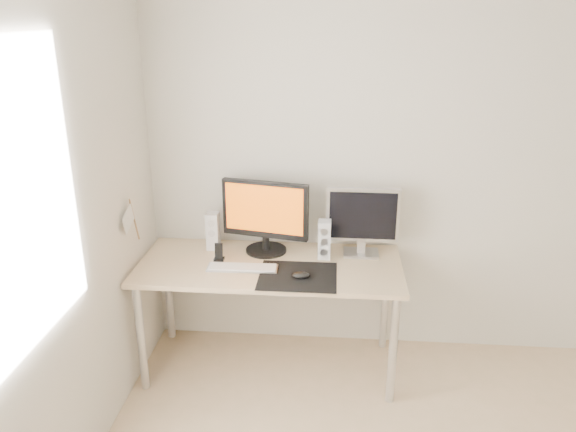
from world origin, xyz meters
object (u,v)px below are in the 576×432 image
object	(u,v)px
phone_dock	(219,255)
main_monitor	(265,214)
second_monitor	(363,218)
keyboard	(242,268)
desk	(270,275)
speaker_left	(213,231)
speaker_right	(324,239)
mouse	(301,275)

from	to	relation	value
phone_dock	main_monitor	bearing A→B (deg)	29.28
second_monitor	keyboard	distance (m)	0.80
main_monitor	phone_dock	xyz separation A→B (m)	(-0.27, -0.15, -0.22)
desk	keyboard	distance (m)	0.20
speaker_left	keyboard	size ratio (longest dim) A/B	0.58
keyboard	speaker_right	bearing A→B (deg)	23.14
desk	keyboard	bearing A→B (deg)	-150.15
desk	keyboard	size ratio (longest dim) A/B	3.79
second_monitor	speaker_right	xyz separation A→B (m)	(-0.23, -0.07, -0.12)
main_monitor	speaker_left	bearing A→B (deg)	176.06
speaker_right	phone_dock	size ratio (longest dim) A/B	2.17
second_monitor	phone_dock	xyz separation A→B (m)	(-0.87, -0.16, -0.21)
desk	phone_dock	xyz separation A→B (m)	(-0.32, 0.02, 0.11)
mouse	phone_dock	xyz separation A→B (m)	(-0.52, 0.21, 0.01)
mouse	speaker_left	world-z (taller)	speaker_left
mouse	speaker_right	distance (m)	0.35
speaker_left	keyboard	distance (m)	0.39
mouse	second_monitor	size ratio (longest dim) A/B	0.23
second_monitor	phone_dock	distance (m)	0.91
speaker_right	phone_dock	bearing A→B (deg)	-171.72
mouse	main_monitor	xyz separation A→B (m)	(-0.25, 0.37, 0.23)
desk	mouse	bearing A→B (deg)	-43.21
desk	main_monitor	size ratio (longest dim) A/B	2.92
phone_dock	keyboard	bearing A→B (deg)	-34.41
main_monitor	speaker_left	world-z (taller)	main_monitor
speaker_left	phone_dock	distance (m)	0.21
second_monitor	keyboard	bearing A→B (deg)	-158.87
desk	main_monitor	world-z (taller)	main_monitor
desk	speaker_left	xyz separation A→B (m)	(-0.39, 0.20, 0.20)
desk	keyboard	xyz separation A→B (m)	(-0.15, -0.09, 0.09)
desk	speaker_right	distance (m)	0.40
phone_dock	speaker_left	bearing A→B (deg)	112.00
main_monitor	desk	bearing A→B (deg)	-75.40
mouse	keyboard	distance (m)	0.37
main_monitor	phone_dock	size ratio (longest dim) A/B	4.91
speaker_right	phone_dock	world-z (taller)	speaker_right
main_monitor	speaker_right	world-z (taller)	main_monitor
speaker_right	keyboard	size ratio (longest dim) A/B	0.58
mouse	second_monitor	xyz separation A→B (m)	(0.36, 0.38, 0.22)
desk	speaker_left	distance (m)	0.48
desk	second_monitor	bearing A→B (deg)	18.52
main_monitor	keyboard	distance (m)	0.38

